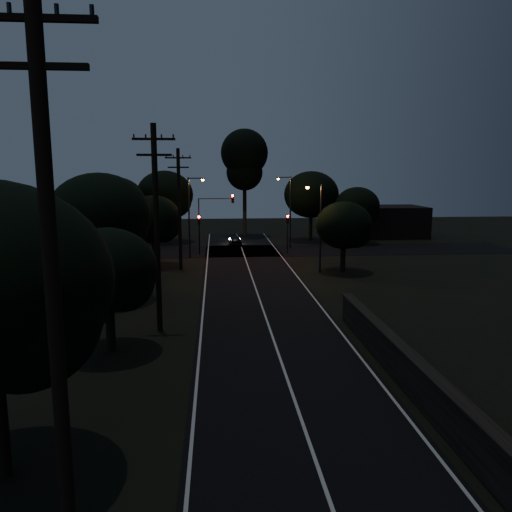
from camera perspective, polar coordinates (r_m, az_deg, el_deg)
ground at (r=14.65m, az=8.50°, el=-26.23°), size 160.00×160.00×0.00m
road_surface at (r=43.60m, az=-0.76°, el=-1.66°), size 60.00×70.00×0.03m
utility_pole_near at (r=10.29m, az=-22.18°, el=-4.10°), size 2.20×0.30×12.00m
utility_pole_mid at (r=26.86m, az=-11.29°, el=3.43°), size 2.20×0.30×11.00m
utility_pole_far at (r=43.75m, az=-8.75°, el=5.51°), size 2.20×0.30×10.50m
tree_left_b at (r=24.41m, az=-16.26°, el=-1.81°), size 4.70×4.70×5.98m
tree_left_c at (r=34.34m, az=-17.07°, el=4.10°), size 6.73×6.73×8.50m
tree_left_d at (r=45.96m, az=-11.44°, el=3.99°), size 5.08×5.08×6.45m
tree_far_nw at (r=61.74m, az=-10.17°, el=6.77°), size 6.84×6.84×8.67m
tree_far_w at (r=58.53m, az=-15.45°, el=5.98°), size 6.23×6.23×7.94m
tree_far_ne at (r=62.65m, az=6.57°, el=6.85°), size 6.80×6.80×8.60m
tree_far_e at (r=61.01m, az=11.67°, el=5.51°), size 5.31×5.31×6.74m
tree_right_a at (r=43.13m, az=10.25°, el=3.34°), size 4.78×4.78×6.07m
tall_pine at (r=66.66m, az=-1.32°, el=11.00°), size 6.19×6.19×14.07m
building_left at (r=66.10m, az=-19.66°, el=3.57°), size 10.00×8.00×4.40m
building_right at (r=68.78m, az=14.85°, el=3.86°), size 9.00×7.00×4.00m
signal_left at (r=51.87m, az=-6.52°, el=3.25°), size 0.28×0.35×4.10m
signal_right at (r=52.37m, az=3.61°, el=3.36°), size 0.28×0.35×4.10m
signal_mast at (r=51.70m, az=-4.68°, el=4.93°), size 3.70×0.35×6.25m
streetlight_a at (r=49.75m, az=-7.45°, el=5.04°), size 1.66×0.26×8.00m
streetlight_b at (r=56.27m, az=3.76°, el=5.63°), size 1.66×0.26×8.00m
streetlight_c at (r=42.65m, az=7.19°, el=3.91°), size 1.46×0.26×7.50m
car at (r=58.13m, az=-2.35°, el=1.75°), size 1.44×3.44×1.16m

